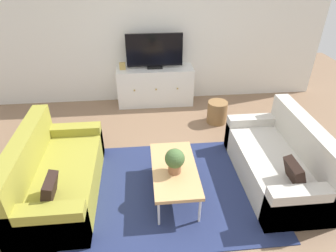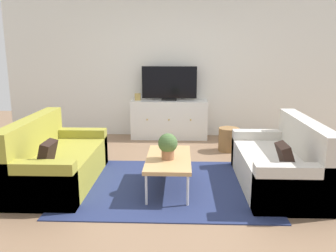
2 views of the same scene
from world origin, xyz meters
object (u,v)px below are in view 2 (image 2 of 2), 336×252
Objects in this scene: couch_left_side at (53,163)px; flat_screen_tv at (169,83)px; wicker_basket at (229,139)px; potted_plant at (168,145)px; coffee_table at (169,160)px; tv_console at (169,119)px; couch_right_side at (284,165)px; mantel_clock at (138,97)px.

flat_screen_tv is (1.39, 2.39, 0.76)m from couch_left_side.
potted_plant is at bearing -118.91° from wicker_basket.
potted_plant is 2.00m from wicker_basket.
couch_left_side is 2.87m from flat_screen_tv.
coffee_table is 0.21m from potted_plant.
wicker_basket is (0.94, 1.65, -0.18)m from coffee_table.
wicker_basket is (1.02, -0.83, -0.17)m from tv_console.
tv_console is at bearing -90.00° from flat_screen_tv.
couch_right_side is 1.61m from wicker_basket.
wicker_basket is at bearing -39.89° from flat_screen_tv.
coffee_table is 8.05× the size of mantel_clock.
mantel_clock is (-0.66, 2.55, 0.21)m from potted_plant.
potted_plant is 2.56m from tv_console.
flat_screen_tv reaches higher than potted_plant.
potted_plant is at bearing -88.43° from flat_screen_tv.
couch_left_side is 2.55m from mantel_clock.
potted_plant is 0.22× the size of tv_console.
tv_console reaches higher than coffee_table.
couch_right_side is 1.46m from potted_plant.
coffee_table is at bearing -119.75° from wicker_basket.
potted_plant is (-0.01, -0.07, 0.20)m from coffee_table.
couch_right_side is at bearing 4.49° from coffee_table.
couch_left_side reaches higher than tv_console.
mantel_clock is 1.91m from wicker_basket.
tv_console is (-0.07, 2.55, -0.21)m from potted_plant.
mantel_clock is at bearing -178.07° from flat_screen_tv.
potted_plant reaches higher than coffee_table.
couch_right_side is 1.60× the size of coffee_table.
couch_right_side reaches higher than tv_console.
mantel_clock is at bearing 180.00° from tv_console.
coffee_table is at bearing -74.92° from mantel_clock.
couch_left_side is 2.75m from tv_console.
wicker_basket is (0.95, 1.72, -0.38)m from potted_plant.
coffee_table is 1.91m from wicker_basket.
couch_left_side is at bearing 180.00° from couch_right_side.
mantel_clock reaches higher than tv_console.
tv_console is (1.39, 2.37, 0.08)m from couch_left_side.
potted_plant is 2.62m from flat_screen_tv.
couch_left_side is 4.30× the size of wicker_basket.
tv_console is 0.73m from mantel_clock.
mantel_clock is 0.33× the size of wicker_basket.
couch_right_side is 4.30× the size of wicker_basket.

